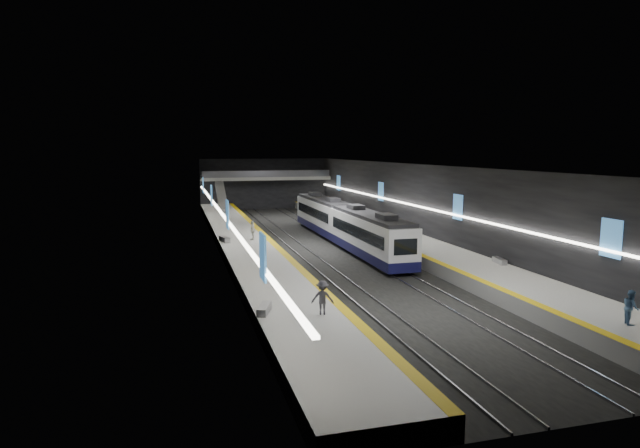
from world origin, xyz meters
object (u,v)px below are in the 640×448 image
object	(u,v)px
bench_right_far	(411,233)
passenger_right_b	(631,308)
bench_left_near	(264,309)
passenger_right_a	(402,234)
bench_right_near	(500,261)
train	(343,222)
escalator	(222,197)
bench_left_far	(225,239)
passenger_left_b	(322,298)
passenger_left_a	(252,230)

from	to	relation	value
bench_right_far	passenger_right_b	bearing A→B (deg)	-95.00
bench_left_near	passenger_right_a	size ratio (longest dim) A/B	1.10
bench_right_near	passenger_right_b	size ratio (longest dim) A/B	0.96
train	bench_right_far	distance (m)	6.80
train	bench_right_far	xyz separation A→B (m)	(6.30, -2.38, -0.97)
bench_right_far	passenger_right_b	size ratio (longest dim) A/B	1.07
passenger_right_a	escalator	bearing A→B (deg)	21.66
escalator	passenger_right_a	size ratio (longest dim) A/B	5.05
bench_left_far	passenger_right_b	bearing A→B (deg)	-71.39
escalator	passenger_right_b	size ratio (longest dim) A/B	4.68
passenger_left_b	bench_right_near	bearing A→B (deg)	-133.71
escalator	bench_left_near	distance (m)	48.62
escalator	passenger_left_b	distance (m)	49.64
bench_right_near	bench_left_far	bearing A→B (deg)	150.08
passenger_right_a	passenger_left_b	distance (m)	22.49
escalator	passenger_left_a	xyz separation A→B (m)	(0.64, -25.80, -0.99)
bench_left_far	train	bearing A→B (deg)	-4.71
train	escalator	size ratio (longest dim) A/B	3.76
escalator	bench_right_near	size ratio (longest dim) A/B	4.90
bench_left_near	bench_right_near	xyz separation A→B (m)	(19.00, 7.44, -0.01)
passenger_right_b	passenger_left_b	distance (m)	15.09
escalator	passenger_left_b	world-z (taller)	escalator
bench_right_far	passenger_left_a	world-z (taller)	passenger_left_a
bench_left_near	passenger_right_b	world-z (taller)	passenger_right_b
escalator	passenger_left_a	size ratio (longest dim) A/B	4.40
bench_left_far	passenger_right_a	bearing A→B (deg)	-29.28
passenger_right_a	passenger_right_b	bearing A→B (deg)	-178.53
passenger_right_b	bench_left_far	bearing A→B (deg)	56.82
bench_left_near	passenger_left_a	xyz separation A→B (m)	(2.64, 22.75, 0.70)
bench_left_near	passenger_left_a	size ratio (longest dim) A/B	0.96
bench_left_far	passenger_left_a	bearing A→B (deg)	-4.85
bench_left_near	bench_right_far	xyz separation A→B (m)	(18.30, 21.52, 0.01)
bench_right_far	passenger_left_b	size ratio (longest dim) A/B	1.02
escalator	bench_right_far	size ratio (longest dim) A/B	4.38
bench_right_near	bench_right_far	xyz separation A→B (m)	(-0.70, 14.08, 0.02)
train	passenger_left_a	bearing A→B (deg)	-172.97
train	passenger_right_a	distance (m)	7.31
escalator	bench_right_near	bearing A→B (deg)	-67.53
bench_right_near	passenger_left_b	size ratio (longest dim) A/B	0.92
bench_left_near	passenger_left_b	distance (m)	3.14
passenger_left_a	bench_left_far	bearing A→B (deg)	-63.90
bench_left_far	bench_right_near	distance (m)	24.20
passenger_right_a	passenger_left_b	bearing A→B (deg)	143.87
bench_left_near	passenger_right_a	distance (m)	23.41
passenger_right_a	bench_left_near	bearing A→B (deg)	136.56
bench_right_far	passenger_right_a	distance (m)	4.91
escalator	bench_left_far	size ratio (longest dim) A/B	4.09
passenger_right_b	passenger_left_b	bearing A→B (deg)	95.29
bench_right_near	bench_right_far	size ratio (longest dim) A/B	0.89
bench_right_near	passenger_left_a	distance (m)	22.41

